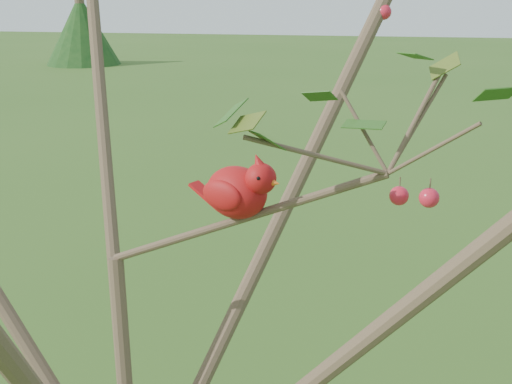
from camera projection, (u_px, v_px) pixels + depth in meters
crabapple_tree at (120, 207)px, 1.29m from camera, size 2.35×2.05×2.95m
cardinal at (240, 190)px, 1.33m from camera, size 0.22×0.15×0.16m
distant_trees at (308, 25)px, 22.86m from camera, size 43.96×15.08×3.22m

